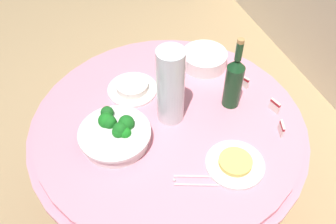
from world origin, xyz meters
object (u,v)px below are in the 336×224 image
food_plate_rice (132,88)px  food_plate_noodles (235,163)px  wine_bottle (234,81)px  decorative_fruit_vase (171,90)px  plate_stack (204,59)px  label_placard_mid (244,81)px  serving_tongs (194,180)px  label_placard_rear (275,105)px  label_placard_front (282,128)px  broccoli_bowl (115,134)px

food_plate_rice → food_plate_noodles: 0.57m
wine_bottle → decorative_fruit_vase: (-0.02, -0.27, 0.02)m
plate_stack → wine_bottle: size_ratio=0.62×
decorative_fruit_vase → label_placard_mid: 0.39m
wine_bottle → serving_tongs: bearing=-44.1°
food_plate_rice → label_placard_rear: 0.62m
decorative_fruit_vase → food_plate_rice: size_ratio=1.55×
label_placard_front → label_placard_rear: (-0.12, 0.04, 0.00)m
broccoli_bowl → plate_stack: 0.59m
plate_stack → label_placard_mid: bearing=28.0°
food_plate_noodles → label_placard_mid: label_placard_mid is taller
plate_stack → food_plate_rice: size_ratio=0.95×
wine_bottle → serving_tongs: size_ratio=2.04×
label_placard_front → food_plate_rice: bearing=-132.3°
plate_stack → label_placard_rear: size_ratio=3.82×
plate_stack → label_placard_front: (0.49, 0.11, -0.00)m
food_plate_rice → label_placard_mid: label_placard_mid is taller
food_plate_rice → label_placard_front: (0.44, 0.48, 0.01)m
serving_tongs → label_placard_front: bearing=102.0°
label_placard_front → label_placard_rear: bearing=161.0°
food_plate_noodles → serving_tongs: bearing=-86.1°
label_placard_front → label_placard_rear: size_ratio=1.00×
wine_bottle → food_plate_noodles: (0.30, -0.13, -0.12)m
broccoli_bowl → label_placard_mid: (-0.11, 0.62, -0.01)m
decorative_fruit_vase → food_plate_rice: 0.27m
label_placard_front → label_placard_mid: same height
food_plate_rice → broccoli_bowl: bearing=-29.5°
broccoli_bowl → plate_stack: bearing=120.5°
wine_bottle → food_plate_rice: 0.45m
food_plate_noodles → label_placard_mid: bearing=148.2°
food_plate_noodles → label_placard_front: bearing=107.4°
broccoli_bowl → label_placard_rear: 0.67m
plate_stack → wine_bottle: 0.29m
broccoli_bowl → food_plate_noodles: bearing=55.3°
broccoli_bowl → label_placard_mid: size_ratio=5.09×
label_placard_rear → food_plate_rice: bearing=-121.7°
decorative_fruit_vase → label_placard_front: bearing=57.9°
wine_bottle → label_placard_rear: bearing=56.0°
serving_tongs → label_placard_mid: 0.55m
decorative_fruit_vase → label_placard_mid: size_ratio=6.18×
label_placard_mid → label_placard_rear: 0.19m
label_placard_front → decorative_fruit_vase: bearing=-122.1°
decorative_fruit_vase → label_placard_mid: decorative_fruit_vase is taller
serving_tongs → wine_bottle: bearing=135.9°
decorative_fruit_vase → label_placard_rear: bearing=73.9°
decorative_fruit_vase → label_placard_rear: size_ratio=6.18×
label_placard_rear → label_placard_front: bearing=-19.0°
label_placard_rear → serving_tongs: bearing=-65.6°
broccoli_bowl → plate_stack: (-0.30, 0.51, -0.01)m
broccoli_bowl → label_placard_front: 0.65m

